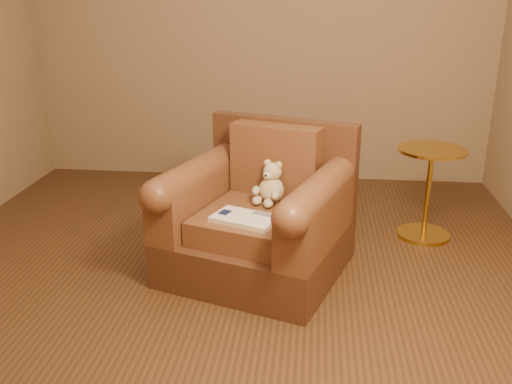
# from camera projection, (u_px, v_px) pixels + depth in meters

# --- Properties ---
(floor) EXTENTS (4.00, 4.00, 0.00)m
(floor) POSITION_uv_depth(u_px,v_px,m) (228.00, 278.00, 3.43)
(floor) COLOR #4C2F1A
(floor) RESTS_ON ground
(armchair) EXTENTS (1.22, 1.19, 0.88)m
(armchair) POSITION_uv_depth(u_px,v_px,m) (260.00, 218.00, 3.44)
(armchair) COLOR #4D2B19
(armchair) RESTS_ON floor
(teddy_bear) EXTENTS (0.19, 0.22, 0.26)m
(teddy_bear) POSITION_uv_depth(u_px,v_px,m) (270.00, 187.00, 3.44)
(teddy_bear) COLOR beige
(teddy_bear) RESTS_ON armchair
(guidebook) EXTENTS (0.41, 0.33, 0.03)m
(guidebook) POSITION_uv_depth(u_px,v_px,m) (245.00, 219.00, 3.18)
(guidebook) COLOR beige
(guidebook) RESTS_ON armchair
(side_table) EXTENTS (0.46, 0.46, 0.64)m
(side_table) POSITION_uv_depth(u_px,v_px,m) (428.00, 190.00, 3.89)
(side_table) COLOR gold
(side_table) RESTS_ON floor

